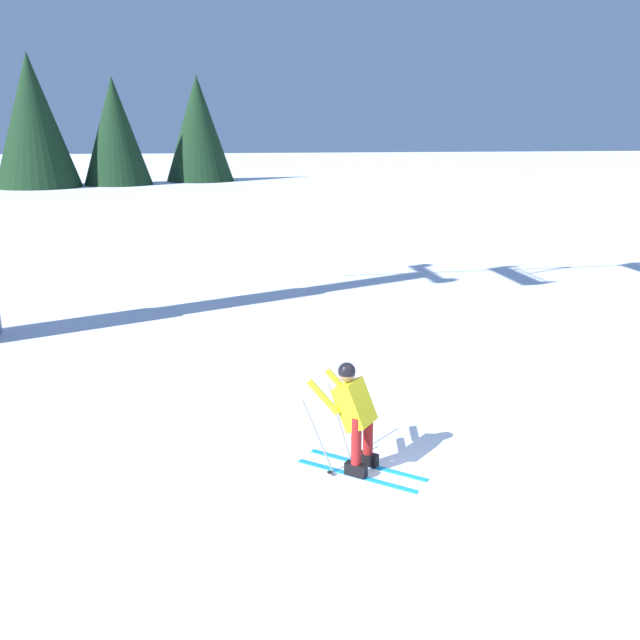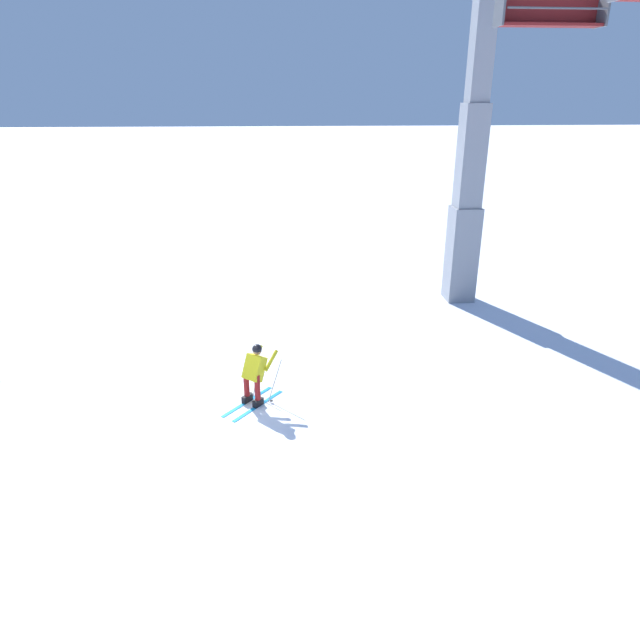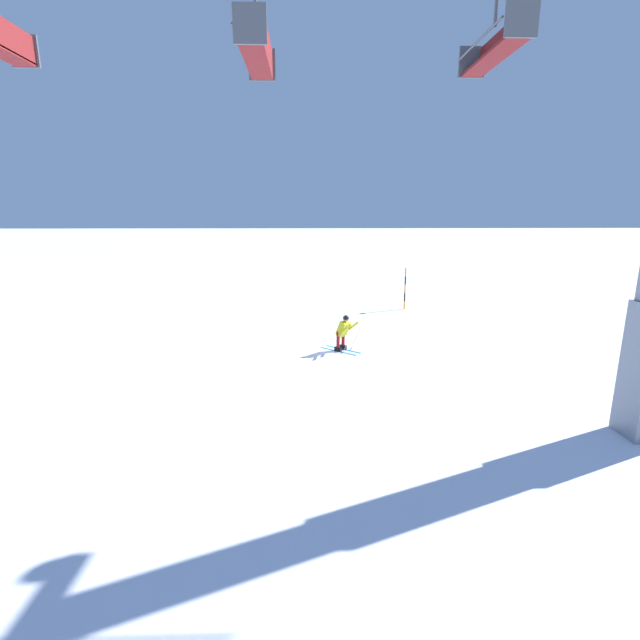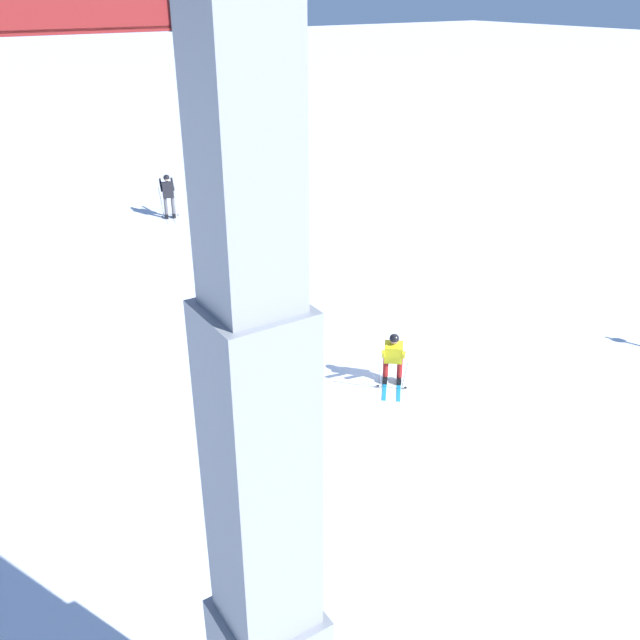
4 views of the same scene
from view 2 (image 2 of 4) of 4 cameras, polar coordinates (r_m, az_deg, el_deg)
name	(u,v)px [view 2 (image 2 of 4)]	position (r m, az deg, el deg)	size (l,w,h in m)	color
ground_plane	(206,428)	(12.40, -11.59, -10.75)	(260.00, 260.00, 0.00)	white
skier_carving_main	(255,371)	(12.81, -6.66, -5.19)	(1.55, 1.40, 1.52)	#198CCC
lift_tower_near	(469,177)	(19.21, 14.97, 13.88)	(0.92, 2.71, 10.16)	gray
chairlift_seat_nearest	(550,13)	(15.27, 22.36, 26.99)	(0.61, 2.43, 2.03)	black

